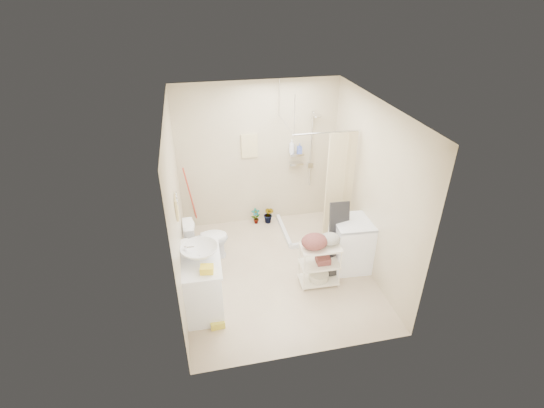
{
  "coord_description": "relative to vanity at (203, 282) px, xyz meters",
  "views": [
    {
      "loc": [
        -1.09,
        -4.7,
        3.98
      ],
      "look_at": [
        -0.04,
        0.25,
        1.08
      ],
      "focal_mm": 26.0,
      "sensor_mm": 36.0,
      "label": 1
    }
  ],
  "objects": [
    {
      "name": "floor",
      "position": [
        1.16,
        0.5,
        -0.41
      ],
      "size": [
        3.2,
        3.2,
        0.0
      ],
      "primitive_type": "plane",
      "color": "beige",
      "rests_on": "ground"
    },
    {
      "name": "ceiling",
      "position": [
        1.16,
        0.5,
        2.19
      ],
      "size": [
        2.8,
        3.2,
        0.04
      ],
      "primitive_type": "cube",
      "color": "silver",
      "rests_on": "ground"
    },
    {
      "name": "wall_back",
      "position": [
        1.16,
        2.1,
        0.89
      ],
      "size": [
        2.8,
        0.04,
        2.6
      ],
      "primitive_type": "cube",
      "color": "beige",
      "rests_on": "ground"
    },
    {
      "name": "wall_front",
      "position": [
        1.16,
        -1.1,
        0.89
      ],
      "size": [
        2.8,
        0.04,
        2.6
      ],
      "primitive_type": "cube",
      "color": "beige",
      "rests_on": "ground"
    },
    {
      "name": "wall_left",
      "position": [
        -0.24,
        0.5,
        0.89
      ],
      "size": [
        0.04,
        3.2,
        2.6
      ],
      "primitive_type": "cube",
      "color": "beige",
      "rests_on": "ground"
    },
    {
      "name": "wall_right",
      "position": [
        2.56,
        0.5,
        0.89
      ],
      "size": [
        0.04,
        3.2,
        2.6
      ],
      "primitive_type": "cube",
      "color": "beige",
      "rests_on": "ground"
    },
    {
      "name": "vanity",
      "position": [
        0.0,
        0.0,
        0.0
      ],
      "size": [
        0.55,
        0.95,
        0.83
      ],
      "primitive_type": "cube",
      "rotation": [
        0.0,
        0.0,
        -0.02
      ],
      "color": "white",
      "rests_on": "ground"
    },
    {
      "name": "sink",
      "position": [
        0.01,
        0.01,
        0.5
      ],
      "size": [
        0.5,
        0.5,
        0.17
      ],
      "primitive_type": "imported",
      "rotation": [
        0.0,
        0.0,
        -0.01
      ],
      "color": "white",
      "rests_on": "vanity"
    },
    {
      "name": "counter_basket",
      "position": [
        0.07,
        -0.31,
        0.46
      ],
      "size": [
        0.18,
        0.15,
        0.09
      ],
      "primitive_type": "cube",
      "rotation": [
        0.0,
        0.0,
        -0.16
      ],
      "color": "yellow",
      "rests_on": "vanity"
    },
    {
      "name": "floor_basket",
      "position": [
        0.14,
        -0.43,
        -0.34
      ],
      "size": [
        0.28,
        0.23,
        0.14
      ],
      "primitive_type": "cube",
      "rotation": [
        0.0,
        0.0,
        0.08
      ],
      "color": "yellow",
      "rests_on": "ground"
    },
    {
      "name": "toilet",
      "position": [
        0.12,
        1.12,
        -0.06
      ],
      "size": [
        0.7,
        0.42,
        0.7
      ],
      "primitive_type": "imported",
      "rotation": [
        0.0,
        0.0,
        1.61
      ],
      "color": "white",
      "rests_on": "ground"
    },
    {
      "name": "mop",
      "position": [
        -0.11,
        2.0,
        0.23
      ],
      "size": [
        0.14,
        0.14,
        1.28
      ],
      "primitive_type": null,
      "rotation": [
        0.0,
        0.0,
        0.12
      ],
      "color": "#C53B2A",
      "rests_on": "ground"
    },
    {
      "name": "potted_plant_a",
      "position": [
        1.07,
        1.95,
        -0.26
      ],
      "size": [
        0.18,
        0.14,
        0.31
      ],
      "primitive_type": "imported",
      "rotation": [
        0.0,
        0.0,
        0.18
      ],
      "color": "#9B492F",
      "rests_on": "ground"
    },
    {
      "name": "potted_plant_b",
      "position": [
        1.31,
        1.92,
        -0.24
      ],
      "size": [
        0.25,
        0.25,
        0.35
      ],
      "primitive_type": "imported",
      "rotation": [
        0.0,
        0.0,
        -0.78
      ],
      "color": "brown",
      "rests_on": "ground"
    },
    {
      "name": "hanging_towel",
      "position": [
        1.01,
        2.08,
        1.09
      ],
      "size": [
        0.28,
        0.03,
        0.42
      ],
      "primitive_type": "cube",
      "color": "beige",
      "rests_on": "wall_back"
    },
    {
      "name": "towel_ring",
      "position": [
        -0.22,
        0.3,
        1.06
      ],
      "size": [
        0.04,
        0.22,
        0.34
      ],
      "primitive_type": null,
      "color": "#DFC781",
      "rests_on": "wall_left"
    },
    {
      "name": "tp_holder",
      "position": [
        -0.2,
        0.55,
        0.31
      ],
      "size": [
        0.08,
        0.12,
        0.14
      ],
      "primitive_type": null,
      "color": "silver",
      "rests_on": "wall_left"
    },
    {
      "name": "shower",
      "position": [
        2.01,
        1.55,
        0.64
      ],
      "size": [
        1.1,
        1.1,
        2.1
      ],
      "primitive_type": null,
      "color": "silver",
      "rests_on": "ground"
    },
    {
      "name": "shampoo_bottle_a",
      "position": [
        1.75,
        2.03,
        1.03
      ],
      "size": [
        0.1,
        0.1,
        0.25
      ],
      "primitive_type": "imported",
      "rotation": [
        0.0,
        0.0,
        0.04
      ],
      "color": "silver",
      "rests_on": "shower"
    },
    {
      "name": "shampoo_bottle_b",
      "position": [
        1.88,
        2.01,
        0.99
      ],
      "size": [
        0.08,
        0.09,
        0.18
      ],
      "primitive_type": "imported",
      "rotation": [
        0.0,
        0.0,
        -0.04
      ],
      "color": "#475AB1",
      "rests_on": "shower"
    },
    {
      "name": "washing_machine",
      "position": [
        2.3,
        0.42,
        0.0
      ],
      "size": [
        0.6,
        0.62,
        0.83
      ],
      "primitive_type": "cube",
      "rotation": [
        0.0,
        0.0,
        -0.07
      ],
      "color": "white",
      "rests_on": "ground"
    },
    {
      "name": "laundry_rack",
      "position": [
        1.7,
        0.13,
        -0.02
      ],
      "size": [
        0.59,
        0.36,
        0.79
      ],
      "primitive_type": null,
      "rotation": [
        0.0,
        0.0,
        -0.03
      ],
      "color": "white",
      "rests_on": "ground"
    },
    {
      "name": "ironing_board",
      "position": [
        2.07,
        0.35,
        0.17
      ],
      "size": [
        0.35,
        0.16,
        1.18
      ],
      "primitive_type": null,
      "rotation": [
        0.0,
        0.0,
        0.19
      ],
      "color": "black",
      "rests_on": "ground"
    }
  ]
}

